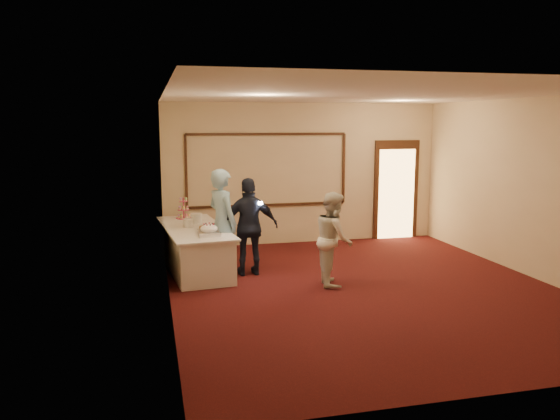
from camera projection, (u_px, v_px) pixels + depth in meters
The scene contains 14 objects.
floor at pixel (364, 288), 8.60m from camera, with size 7.00×7.00×0.00m, color black.
room_walls at pixel (367, 160), 8.28m from camera, with size 6.04×7.04×3.02m.
wall_molding at pixel (268, 170), 11.50m from camera, with size 3.45×0.04×1.55m.
doorway at pixel (396, 190), 12.25m from camera, with size 1.05×0.07×2.20m.
buffet_table at pixel (195, 248), 9.63m from camera, with size 1.26×2.67×0.77m.
pavlova_tray at pixel (209, 230), 8.89m from camera, with size 0.35×0.50×0.18m.
cupcake_stand at pixel (184, 210), 10.42m from camera, with size 0.30×0.30×0.44m.
plate_stack_a at pixel (188, 223), 9.56m from camera, with size 0.18×0.18×0.15m.
plate_stack_b at pixel (196, 218), 9.95m from camera, with size 0.21×0.21×0.17m.
tart at pixel (206, 228), 9.34m from camera, with size 0.28×0.28×0.06m.
man at pixel (223, 222), 9.24m from camera, with size 0.66×0.44×1.82m, color #87B3CD.
woman at pixel (334, 238), 8.72m from camera, with size 0.73×0.57×1.50m, color silver.
guest at pixel (250, 227), 9.26m from camera, with size 0.98×0.41×1.67m, color black.
camera_flash at pixel (260, 203), 9.09m from camera, with size 0.07×0.04×0.05m, color white.
Camera 1 is at (-3.23, -7.76, 2.57)m, focal length 35.00 mm.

